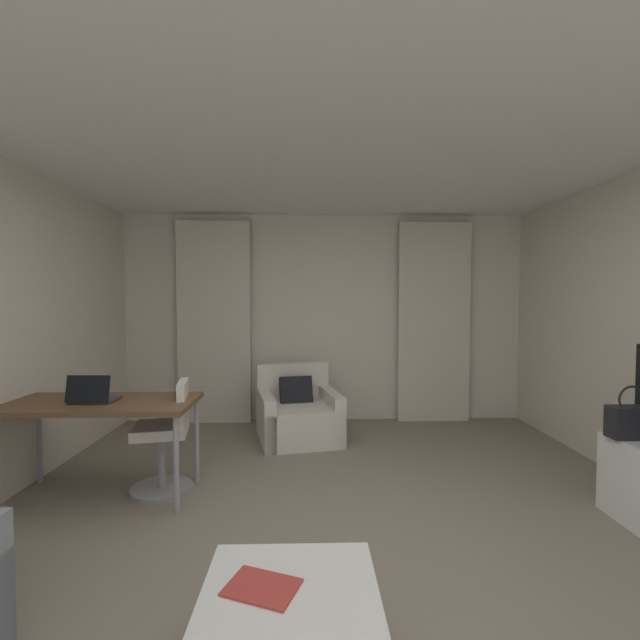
{
  "coord_description": "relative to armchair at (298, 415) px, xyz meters",
  "views": [
    {
      "loc": [
        -0.2,
        -2.54,
        1.52
      ],
      "look_at": [
        -0.1,
        1.45,
        1.34
      ],
      "focal_mm": 24.54,
      "sensor_mm": 36.0,
      "label": 1
    }
  ],
  "objects": [
    {
      "name": "ground_plane",
      "position": [
        0.32,
        -2.23,
        -0.26
      ],
      "size": [
        12.0,
        12.0,
        0.0
      ],
      "primitive_type": "plane",
      "color": "gray"
    },
    {
      "name": "wall_window",
      "position": [
        0.32,
        0.8,
        1.04
      ],
      "size": [
        5.12,
        0.06,
        2.6
      ],
      "color": "beige",
      "rests_on": "ground"
    },
    {
      "name": "ceiling",
      "position": [
        0.32,
        -2.23,
        2.37
      ],
      "size": [
        5.12,
        6.12,
        0.06
      ],
      "primitive_type": "cube",
      "color": "white",
      "rests_on": "wall_left"
    },
    {
      "name": "curtain_left_panel",
      "position": [
        -1.05,
        0.67,
        0.99
      ],
      "size": [
        0.9,
        0.06,
        2.5
      ],
      "color": "beige",
      "rests_on": "ground"
    },
    {
      "name": "curtain_right_panel",
      "position": [
        1.7,
        0.67,
        0.99
      ],
      "size": [
        0.9,
        0.06,
        2.5
      ],
      "color": "beige",
      "rests_on": "ground"
    },
    {
      "name": "armchair",
      "position": [
        0.0,
        0.0,
        0.0
      ],
      "size": [
        1.0,
        1.03,
        0.79
      ],
      "color": "silver",
      "rests_on": "ground"
    },
    {
      "name": "desk",
      "position": [
        -1.47,
        -1.41,
        0.43
      ],
      "size": [
        1.4,
        0.67,
        0.75
      ],
      "color": "brown",
      "rests_on": "ground"
    },
    {
      "name": "desk_chair",
      "position": [
        -1.01,
        -1.31,
        0.13
      ],
      "size": [
        0.48,
        0.48,
        0.88
      ],
      "color": "gray",
      "rests_on": "ground"
    },
    {
      "name": "laptop",
      "position": [
        -1.52,
        -1.44,
        0.53
      ],
      "size": [
        0.33,
        0.25,
        0.22
      ],
      "color": "#2D2D33",
      "rests_on": "desk"
    },
    {
      "name": "coffee_table",
      "position": [
        0.05,
        -3.05,
        -0.08
      ],
      "size": [
        0.71,
        0.62,
        0.37
      ],
      "color": "white",
      "rests_on": "ground"
    },
    {
      "name": "magazine_open",
      "position": [
        -0.07,
        -3.07,
        0.11
      ],
      "size": [
        0.33,
        0.29,
        0.01
      ],
      "color": "#B73833",
      "rests_on": "coffee_table"
    },
    {
      "name": "handbag_primary",
      "position": [
        2.36,
        -1.84,
        0.43
      ],
      "size": [
        0.3,
        0.14,
        0.37
      ],
      "color": "black",
      "rests_on": "tv_console"
    }
  ]
}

